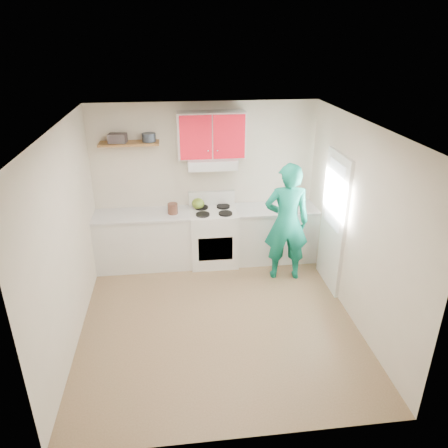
{
  "coord_description": "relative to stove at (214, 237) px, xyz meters",
  "views": [
    {
      "loc": [
        -0.49,
        -4.74,
        3.55
      ],
      "look_at": [
        0.15,
        0.55,
        1.15
      ],
      "focal_mm": 34.17,
      "sensor_mm": 36.0,
      "label": 1
    }
  ],
  "objects": [
    {
      "name": "right_wall",
      "position": [
        1.7,
        -1.57,
        0.84
      ],
      "size": [
        0.04,
        3.8,
        2.6
      ],
      "primitive_type": "cube",
      "color": "beige",
      "rests_on": "floor"
    },
    {
      "name": "tin",
      "position": [
        -0.95,
        0.19,
        1.64
      ],
      "size": [
        0.21,
        0.21,
        0.13
      ],
      "primitive_type": "cylinder",
      "rotation": [
        0.0,
        0.0,
        -0.03
      ],
      "color": "#333D4C",
      "rests_on": "shelf"
    },
    {
      "name": "range_hood",
      "position": [
        0.0,
        0.1,
        1.24
      ],
      "size": [
        0.76,
        0.44,
        0.15
      ],
      "primitive_type": "cube",
      "color": "silver",
      "rests_on": "back_wall"
    },
    {
      "name": "kettle",
      "position": [
        -0.23,
        0.14,
        0.55
      ],
      "size": [
        0.27,
        0.27,
        0.18
      ],
      "primitive_type": "ellipsoid",
      "rotation": [
        0.0,
        0.0,
        -0.43
      ],
      "color": "olive",
      "rests_on": "stove"
    },
    {
      "name": "floor",
      "position": [
        -0.1,
        -1.57,
        -0.46
      ],
      "size": [
        3.8,
        3.8,
        0.0
      ],
      "primitive_type": "plane",
      "color": "brown",
      "rests_on": "ground"
    },
    {
      "name": "cutting_board",
      "position": [
        0.91,
        0.05,
        0.45
      ],
      "size": [
        0.35,
        0.27,
        0.02
      ],
      "primitive_type": "cube",
      "rotation": [
        0.0,
        0.0,
        0.13
      ],
      "color": "olive",
      "rests_on": "counter_right"
    },
    {
      "name": "door",
      "position": [
        1.68,
        -0.88,
        0.56
      ],
      "size": [
        0.05,
        0.85,
        2.05
      ],
      "primitive_type": "cube",
      "color": "white",
      "rests_on": "floor"
    },
    {
      "name": "counter_left",
      "position": [
        -1.14,
        0.02,
        -0.01
      ],
      "size": [
        1.52,
        0.6,
        0.9
      ],
      "primitive_type": "cube",
      "color": "silver",
      "rests_on": "floor"
    },
    {
      "name": "counter_right",
      "position": [
        1.04,
        0.02,
        -0.01
      ],
      "size": [
        1.32,
        0.6,
        0.9
      ],
      "primitive_type": "cube",
      "color": "silver",
      "rests_on": "floor"
    },
    {
      "name": "books",
      "position": [
        -1.41,
        0.17,
        1.65
      ],
      "size": [
        0.28,
        0.22,
        0.14
      ],
      "primitive_type": "cube",
      "rotation": [
        0.0,
        0.0,
        -0.14
      ],
      "color": "#473E41",
      "rests_on": "shelf"
    },
    {
      "name": "upper_cabinets",
      "position": [
        0.0,
        0.16,
        1.66
      ],
      "size": [
        1.02,
        0.33,
        0.7
      ],
      "primitive_type": "cube",
      "color": "red",
      "rests_on": "back_wall"
    },
    {
      "name": "crock",
      "position": [
        -0.65,
        -0.02,
        0.54
      ],
      "size": [
        0.18,
        0.18,
        0.19
      ],
      "primitive_type": "cylinder",
      "rotation": [
        0.0,
        0.0,
        0.16
      ],
      "color": "#4D2D22",
      "rests_on": "counter_left"
    },
    {
      "name": "left_wall",
      "position": [
        -1.9,
        -1.57,
        0.84
      ],
      "size": [
        0.04,
        3.8,
        2.6
      ],
      "primitive_type": "cube",
      "color": "beige",
      "rests_on": "floor"
    },
    {
      "name": "front_wall",
      "position": [
        -0.1,
        -3.47,
        0.84
      ],
      "size": [
        3.6,
        0.04,
        2.6
      ],
      "primitive_type": "cube",
      "color": "beige",
      "rests_on": "floor"
    },
    {
      "name": "shelf",
      "position": [
        -1.25,
        0.18,
        1.56
      ],
      "size": [
        0.9,
        0.3,
        0.04
      ],
      "primitive_type": "cube",
      "color": "brown",
      "rests_on": "back_wall"
    },
    {
      "name": "door_glass",
      "position": [
        1.65,
        -0.88,
        0.99
      ],
      "size": [
        0.01,
        0.55,
        0.95
      ],
      "primitive_type": "cube",
      "color": "white",
      "rests_on": "door"
    },
    {
      "name": "ceiling",
      "position": [
        -0.1,
        -1.57,
        2.14
      ],
      "size": [
        3.6,
        3.8,
        0.04
      ],
      "primitive_type": "cube",
      "color": "white",
      "rests_on": "floor"
    },
    {
      "name": "back_wall",
      "position": [
        -0.1,
        0.32,
        0.84
      ],
      "size": [
        3.6,
        0.04,
        2.6
      ],
      "primitive_type": "cube",
      "color": "beige",
      "rests_on": "floor"
    },
    {
      "name": "stove",
      "position": [
        0.0,
        0.0,
        0.0
      ],
      "size": [
        0.76,
        0.65,
        0.92
      ],
      "primitive_type": "cube",
      "color": "white",
      "rests_on": "floor"
    },
    {
      "name": "person",
      "position": [
        1.05,
        -0.6,
        0.47
      ],
      "size": [
        0.73,
        0.52,
        1.86
      ],
      "primitive_type": "imported",
      "rotation": [
        0.0,
        0.0,
        3.02
      ],
      "color": "#0E7F66",
      "rests_on": "floor"
    },
    {
      "name": "silicone_mat",
      "position": [
        1.51,
        -0.03,
        0.44
      ],
      "size": [
        0.38,
        0.34,
        0.01
      ],
      "primitive_type": "cube",
      "rotation": [
        0.0,
        0.0,
        -0.26
      ],
      "color": "red",
      "rests_on": "counter_right"
    }
  ]
}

